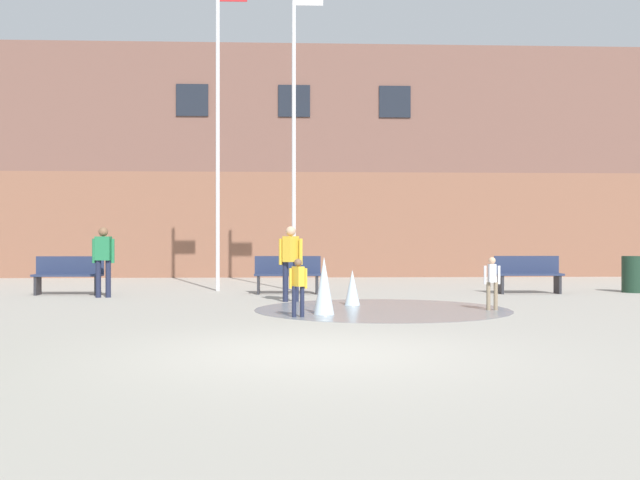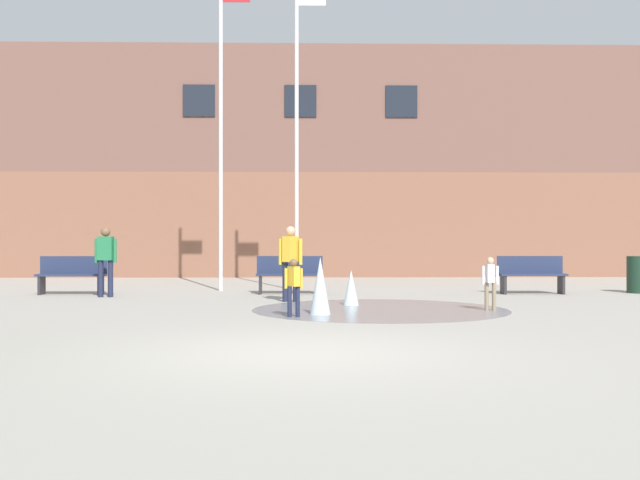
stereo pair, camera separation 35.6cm
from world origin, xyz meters
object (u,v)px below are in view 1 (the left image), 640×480
(child_running, at_px, (298,283))
(teen_by_trashcan, at_px, (103,256))
(park_bench_far_right, at_px, (528,274))
(flagpole_left, at_px, (219,120))
(flagpole_right, at_px, (295,122))
(child_in_fountain, at_px, (492,279))
(trash_can, at_px, (634,274))
(park_bench_under_left_flagpole, at_px, (288,274))
(park_bench_left_of_flagpoles, at_px, (68,275))
(adult_watching, at_px, (291,257))

(child_running, height_order, teen_by_trashcan, teen_by_trashcan)
(park_bench_far_right, bearing_deg, teen_by_trashcan, -175.18)
(flagpole_left, distance_m, flagpole_right, 1.94)
(child_in_fountain, xyz_separation_m, trash_can, (4.79, 4.47, -0.13))
(park_bench_under_left_flagpole, bearing_deg, park_bench_left_of_flagpoles, -179.31)
(park_bench_left_of_flagpoles, relative_size, child_in_fountain, 1.62)
(child_in_fountain, distance_m, flagpole_right, 7.57)
(park_bench_far_right, relative_size, adult_watching, 1.01)
(child_running, relative_size, flagpole_left, 0.12)
(park_bench_left_of_flagpoles, xyz_separation_m, flagpole_left, (3.44, 1.21, 3.89))
(flagpole_left, height_order, flagpole_right, flagpole_left)
(child_in_fountain, relative_size, flagpole_left, 0.12)
(child_running, xyz_separation_m, flagpole_right, (0.02, 6.59, 3.76))
(park_bench_far_right, distance_m, flagpole_left, 8.63)
(child_in_fountain, relative_size, trash_can, 1.10)
(park_bench_under_left_flagpole, distance_m, child_running, 5.45)
(park_bench_under_left_flagpole, distance_m, park_bench_far_right, 5.84)
(park_bench_left_of_flagpoles, xyz_separation_m, child_running, (5.37, -5.38, 0.10))
(child_in_fountain, bearing_deg, park_bench_under_left_flagpole, -134.38)
(park_bench_far_right, relative_size, trash_can, 1.78)
(adult_watching, relative_size, flagpole_right, 0.19)
(park_bench_under_left_flagpole, distance_m, flagpole_left, 4.42)
(adult_watching, bearing_deg, flagpole_left, -119.34)
(flagpole_left, distance_m, trash_can, 11.09)
(park_bench_under_left_flagpole, height_order, flagpole_right, flagpole_right)
(park_bench_left_of_flagpoles, bearing_deg, child_running, -45.06)
(adult_watching, height_order, trash_can, adult_watching)
(teen_by_trashcan, bearing_deg, flagpole_left, 47.57)
(park_bench_under_left_flagpole, height_order, park_bench_far_right, same)
(child_in_fountain, height_order, adult_watching, adult_watching)
(trash_can, bearing_deg, park_bench_far_right, -175.17)
(child_running, height_order, adult_watching, adult_watching)
(adult_watching, relative_size, trash_can, 1.77)
(child_in_fountain, bearing_deg, flagpole_right, -142.18)
(flagpole_right, distance_m, trash_can, 9.29)
(park_bench_under_left_flagpole, relative_size, flagpole_left, 0.19)
(child_running, height_order, child_in_fountain, same)
(flagpole_left, bearing_deg, park_bench_far_right, -9.45)
(park_bench_far_right, xyz_separation_m, flagpole_right, (-5.66, 1.26, 3.86))
(flagpole_right, bearing_deg, adult_watching, -92.07)
(park_bench_under_left_flagpole, xyz_separation_m, trash_can, (8.56, 0.11, -0.03))
(park_bench_far_right, height_order, teen_by_trashcan, teen_by_trashcan)
(teen_by_trashcan, bearing_deg, park_bench_left_of_flagpoles, 145.47)
(child_in_fountain, height_order, flagpole_left, flagpole_left)
(child_running, xyz_separation_m, trash_can, (8.39, 5.56, -0.13))
(park_bench_far_right, height_order, flagpole_right, flagpole_right)
(park_bench_far_right, distance_m, teen_by_trashcan, 10.05)
(park_bench_far_right, height_order, child_running, child_running)
(adult_watching, xyz_separation_m, flagpole_right, (0.12, 3.45, 3.40))
(park_bench_left_of_flagpoles, xyz_separation_m, trash_can, (13.76, 0.18, -0.03))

